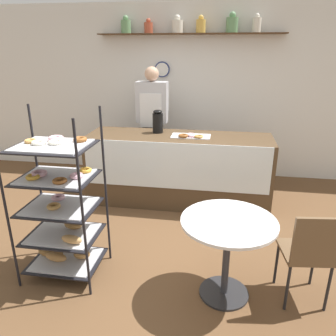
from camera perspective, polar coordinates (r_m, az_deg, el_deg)
ground_plane at (r=3.53m, az=-1.29°, el=-14.95°), size 14.00×14.00×0.00m
back_wall at (r=5.46m, az=3.71°, el=13.21°), size 10.00×0.30×2.70m
display_counter at (r=4.48m, az=1.82°, el=-0.18°), size 2.45×0.73×0.94m
pastry_rack at (r=3.12m, az=-18.27°, el=-6.53°), size 0.70×0.56×1.56m
person_worker at (r=5.01m, az=-2.72°, el=7.99°), size 0.46×0.23×1.79m
cafe_table at (r=2.80m, az=10.33°, el=-12.08°), size 0.78×0.78×0.73m
cafe_chair at (r=2.91m, az=23.48°, el=-12.96°), size 0.42×0.42×0.86m
coffee_carafe at (r=4.47m, az=-1.79°, el=8.09°), size 0.14×0.14×0.31m
donut_tray_counter at (r=4.27m, az=3.96°, el=5.60°), size 0.51×0.28×0.05m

